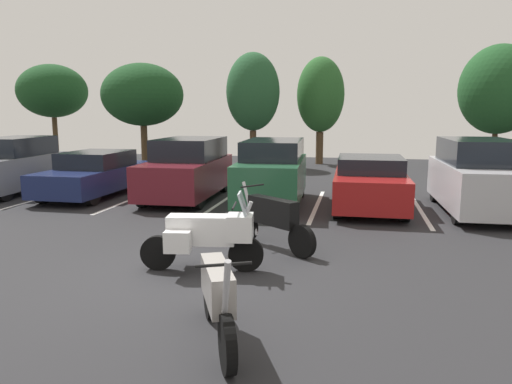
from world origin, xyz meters
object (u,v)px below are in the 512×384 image
(car_maroon, at_px, (188,169))
(motorcycle_second, at_px, (272,219))
(motorcycle_third, at_px, (218,298))
(car_grey, at_px, (12,166))
(car_red, at_px, (370,183))
(motorcycle_touring, at_px, (207,234))
(car_green, at_px, (272,172))
(car_silver, at_px, (477,177))
(car_navy, at_px, (96,174))

(car_maroon, bearing_deg, motorcycle_second, -54.88)
(motorcycle_third, bearing_deg, car_grey, 137.41)
(car_red, bearing_deg, car_maroon, 173.89)
(motorcycle_second, relative_size, car_maroon, 0.41)
(motorcycle_touring, xyz_separation_m, car_grey, (-9.02, 6.59, 0.27))
(motorcycle_second, xyz_separation_m, car_green, (-0.81, 4.70, 0.36))
(car_red, height_order, car_silver, car_silver)
(car_grey, bearing_deg, motorcycle_touring, -36.18)
(motorcycle_second, distance_m, car_red, 5.00)
(motorcycle_second, distance_m, car_navy, 8.53)
(car_silver, bearing_deg, motorcycle_touring, -132.66)
(car_silver, bearing_deg, car_maroon, 176.59)
(motorcycle_second, height_order, car_silver, car_silver)
(motorcycle_touring, height_order, motorcycle_second, motorcycle_touring)
(car_navy, height_order, car_silver, car_silver)
(car_maroon, xyz_separation_m, car_silver, (8.54, -0.51, 0.04))
(car_red, bearing_deg, car_green, 177.37)
(car_green, bearing_deg, car_red, -2.63)
(motorcycle_touring, height_order, car_red, car_red)
(motorcycle_second, bearing_deg, motorcycle_touring, -118.68)
(car_grey, xyz_separation_m, car_red, (11.93, -0.42, -0.18))
(car_grey, bearing_deg, car_green, -1.84)
(car_green, bearing_deg, car_maroon, 170.44)
(motorcycle_touring, relative_size, motorcycle_second, 1.14)
(motorcycle_third, bearing_deg, car_navy, 126.69)
(car_maroon, height_order, car_silver, car_silver)
(car_red, bearing_deg, motorcycle_third, -102.75)
(motorcycle_second, xyz_separation_m, car_red, (2.03, 4.57, 0.13))
(motorcycle_second, bearing_deg, motorcycle_third, -89.18)
(motorcycle_touring, distance_m, car_navy, 8.97)
(motorcycle_touring, bearing_deg, car_silver, 47.34)
(car_maroon, xyz_separation_m, car_green, (2.83, -0.48, 0.03))
(car_navy, bearing_deg, motorcycle_touring, -48.35)
(car_maroon, relative_size, car_red, 1.08)
(car_green, bearing_deg, car_grey, 178.16)
(car_navy, bearing_deg, car_green, -3.76)
(car_grey, xyz_separation_m, car_navy, (3.06, 0.10, -0.21))
(motorcycle_third, height_order, car_maroon, car_maroon)
(motorcycle_second, relative_size, car_green, 0.43)
(car_grey, height_order, car_red, car_grey)
(car_red, bearing_deg, car_navy, 176.60)
(car_grey, bearing_deg, car_maroon, 1.70)
(motorcycle_second, distance_m, car_maroon, 6.34)
(car_grey, xyz_separation_m, car_maroon, (6.25, 0.19, 0.02))
(car_green, bearing_deg, motorcycle_second, -80.26)
(car_navy, xyz_separation_m, car_silver, (11.74, -0.43, 0.28))
(car_navy, bearing_deg, car_red, -3.40)
(motorcycle_third, relative_size, car_navy, 0.41)
(motorcycle_third, distance_m, car_grey, 13.52)
(motorcycle_second, xyz_separation_m, car_silver, (4.90, 4.67, 0.37))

